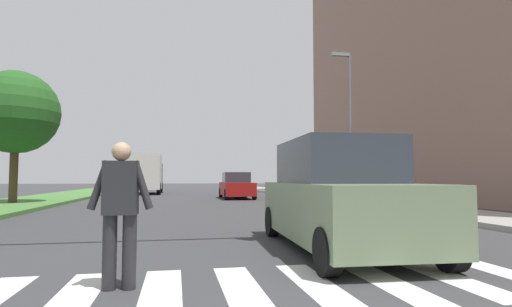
{
  "coord_description": "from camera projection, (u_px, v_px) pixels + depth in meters",
  "views": [
    {
      "loc": [
        -0.76,
        1.5,
        1.27
      ],
      "look_at": [
        2.55,
        18.16,
        2.31
      ],
      "focal_mm": 28.32,
      "sensor_mm": 36.0,
      "label": 1
    }
  ],
  "objects": [
    {
      "name": "crosswalk",
      "position": [
        242.0,
        289.0,
        4.63
      ],
      "size": [
        7.65,
        2.2,
        0.01
      ],
      "color": "silver",
      "rests_on": "ground_plane"
    },
    {
      "name": "truck_box_delivery",
      "position": [
        147.0,
        174.0,
        32.58
      ],
      "size": [
        2.4,
        6.2,
        3.1
      ],
      "color": "black",
      "rests_on": "ground_plane"
    },
    {
      "name": "sedan_midblock",
      "position": [
        236.0,
        186.0,
        25.3
      ],
      "size": [
        1.95,
        4.55,
        1.64
      ],
      "color": "maroon",
      "rests_on": "ground_plane"
    },
    {
      "name": "sidewalk_right",
      "position": [
        311.0,
        196.0,
        27.64
      ],
      "size": [
        3.0,
        64.0,
        0.15
      ],
      "primitive_type": "cube",
      "color": "#9E9991",
      "rests_on": "ground_plane"
    },
    {
      "name": "pedestrian_performer",
      "position": [
        120.0,
        207.0,
        4.66
      ],
      "size": [
        0.75,
        0.26,
        1.69
      ],
      "color": "#262628",
      "rests_on": "ground_plane"
    },
    {
      "name": "tree_far",
      "position": [
        16.0,
        112.0,
        18.67
      ],
      "size": [
        3.84,
        3.84,
        6.1
      ],
      "color": "#4C3823",
      "rests_on": "median_strip"
    },
    {
      "name": "ground_plane",
      "position": [
        187.0,
        196.0,
        27.98
      ],
      "size": [
        140.0,
        140.0,
        0.0
      ],
      "primitive_type": "plane",
      "color": "#38383A"
    },
    {
      "name": "apartment_block_right",
      "position": [
        486.0,
        25.0,
        24.14
      ],
      "size": [
        11.15,
        29.94,
        20.82
      ],
      "primitive_type": "cube",
      "color": "#937060",
      "rests_on": "ground_plane"
    },
    {
      "name": "suv_crossing",
      "position": [
        339.0,
        197.0,
        7.27
      ],
      "size": [
        2.14,
        4.68,
        1.97
      ],
      "color": "gray",
      "rests_on": "ground_plane"
    },
    {
      "name": "street_lamp_right",
      "position": [
        348.0,
        112.0,
        20.4
      ],
      "size": [
        1.02,
        0.24,
        7.5
      ],
      "color": "slate",
      "rests_on": "sidewalk_right"
    },
    {
      "name": "median_strip",
      "position": [
        54.0,
        198.0,
        24.46
      ],
      "size": [
        4.14,
        64.0,
        0.15
      ],
      "primitive_type": "cube",
      "color": "#477A38",
      "rests_on": "ground_plane"
    }
  ]
}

